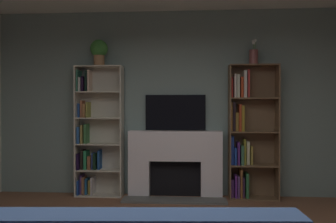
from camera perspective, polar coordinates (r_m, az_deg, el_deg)
The scene contains 7 objects.
wall_back_accent at distance 5.26m, azimuth 1.30°, elevation 1.44°, with size 5.75×0.06×2.86m, color gray.
fireplace at distance 5.17m, azimuth 1.22°, elevation -8.53°, with size 1.51×0.53×1.00m.
tv at distance 5.20m, azimuth 1.27°, elevation -0.16°, with size 0.92×0.06×0.54m, color black.
bookshelf_left at distance 5.35m, azimuth -12.27°, elevation -3.78°, with size 0.72×0.27×1.99m.
bookshelf_right at distance 5.20m, azimuth 13.15°, elevation -3.60°, with size 0.72×0.29×1.99m.
potted_plant at distance 5.33m, azimuth -11.60°, elevation 10.04°, with size 0.27×0.27×0.40m.
vase_with_flowers at distance 5.21m, azimuth 14.30°, elevation 9.17°, with size 0.13×0.13×0.38m.
Camera 1 is at (0.24, -2.37, 1.36)m, focal length 36.00 mm.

